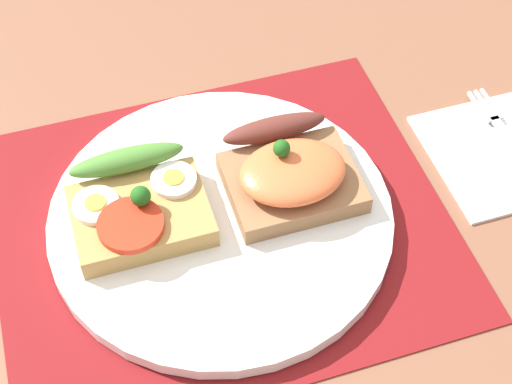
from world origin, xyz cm
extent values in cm
cube|color=brown|center=(0.00, 0.00, -1.60)|extent=(120.00, 90.00, 3.20)
cube|color=maroon|center=(0.00, 0.00, 0.15)|extent=(36.50, 30.95, 0.30)
cylinder|color=white|center=(0.00, 0.00, 0.94)|extent=(27.89, 27.89, 1.29)
cube|color=#B5894B|center=(-6.25, 0.82, 2.59)|extent=(10.62, 7.94, 2.01)
cylinder|color=red|center=(-7.25, -0.81, 3.90)|extent=(5.13, 5.13, 0.60)
ellipsoid|color=#498131|center=(-6.25, 5.19, 4.50)|extent=(9.34, 2.20, 1.80)
sphere|color=#1E5919|center=(-6.00, 0.82, 5.00)|extent=(1.60, 1.60, 1.60)
cylinder|color=white|center=(-9.43, 1.91, 3.85)|extent=(3.68, 3.68, 0.50)
cylinder|color=yellow|center=(-9.43, 1.91, 4.18)|extent=(1.66, 1.66, 0.16)
cylinder|color=white|center=(-3.06, 2.58, 3.85)|extent=(3.68, 3.68, 0.50)
cylinder|color=yellow|center=(-3.06, 2.58, 4.18)|extent=(1.66, 1.66, 0.16)
cube|color=#926743|center=(6.25, 0.51, 2.47)|extent=(10.55, 8.46, 1.76)
ellipsoid|color=orange|center=(6.04, 0.20, 4.48)|extent=(8.65, 6.77, 2.25)
ellipsoid|color=#5E2922|center=(6.25, 5.14, 4.25)|extent=(8.97, 2.20, 1.80)
sphere|color=#1E5919|center=(5.45, 1.11, 6.30)|extent=(1.40, 1.40, 1.40)
cube|color=white|center=(26.27, 0.17, 0.30)|extent=(13.47, 12.71, 0.60)
cube|color=#B7B7BC|center=(26.73, 3.75, 0.76)|extent=(1.50, 1.20, 0.32)
cube|color=#B7B7BC|center=(26.08, 5.75, 0.76)|extent=(0.32, 2.80, 0.32)
cube|color=#B7B7BC|center=(26.73, 5.75, 0.76)|extent=(0.32, 2.80, 0.32)
cube|color=#B7B7BC|center=(27.38, 5.75, 0.76)|extent=(0.32, 2.80, 0.32)
camera|label=1|loc=(-8.74, -37.07, 51.49)|focal=54.62mm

